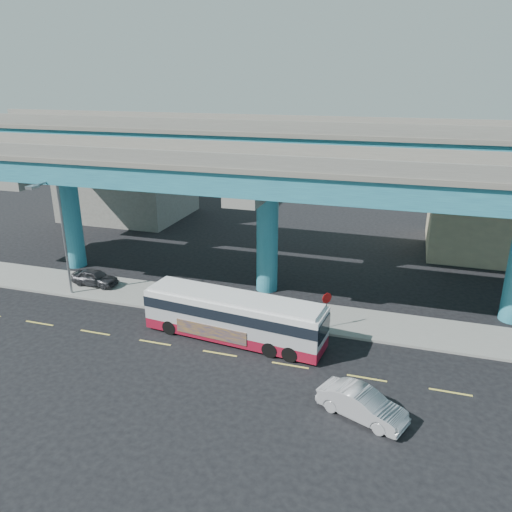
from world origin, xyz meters
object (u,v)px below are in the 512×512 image
(street_lamp, at_px, (56,222))
(sedan, at_px, (362,404))
(stop_sign, at_px, (327,303))
(transit_bus, at_px, (234,315))
(parked_car, at_px, (95,277))

(street_lamp, bearing_deg, sedan, -18.27)
(street_lamp, distance_m, stop_sign, 18.29)
(sedan, distance_m, stop_sign, 8.27)
(sedan, height_order, street_lamp, street_lamp)
(street_lamp, height_order, stop_sign, street_lamp)
(transit_bus, distance_m, sedan, 9.32)
(transit_bus, height_order, street_lamp, street_lamp)
(parked_car, relative_size, street_lamp, 0.42)
(parked_car, xyz_separation_m, stop_sign, (17.11, -1.51, 1.05))
(transit_bus, bearing_deg, street_lamp, 177.81)
(stop_sign, bearing_deg, transit_bus, -176.16)
(parked_car, bearing_deg, stop_sign, -93.06)
(transit_bus, height_order, sedan, transit_bus)
(transit_bus, bearing_deg, sedan, -26.11)
(transit_bus, bearing_deg, stop_sign, 34.93)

